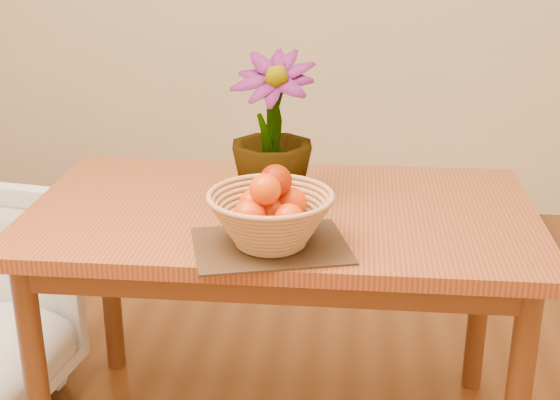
{
  "coord_description": "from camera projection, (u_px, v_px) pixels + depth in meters",
  "views": [
    {
      "loc": [
        0.19,
        -1.7,
        1.53
      ],
      "look_at": [
        0.02,
        0.05,
        0.87
      ],
      "focal_mm": 50.0,
      "sensor_mm": 36.0,
      "label": 1
    }
  ],
  "objects": [
    {
      "name": "table",
      "position": [
        282.0,
        237.0,
        2.19
      ],
      "size": [
        1.4,
        0.8,
        0.75
      ],
      "color": "brown",
      "rests_on": "floor"
    },
    {
      "name": "wicker_basket",
      "position": [
        271.0,
        221.0,
        1.89
      ],
      "size": [
        0.31,
        0.31,
        0.13
      ],
      "color": "#B08049",
      "rests_on": "placemat"
    },
    {
      "name": "orange_pile",
      "position": [
        271.0,
        199.0,
        1.87
      ],
      "size": [
        0.17,
        0.18,
        0.14
      ],
      "rotation": [
        0.0,
        0.0,
        0.2
      ],
      "color": "#DB4003",
      "rests_on": "wicker_basket"
    },
    {
      "name": "placemat",
      "position": [
        271.0,
        246.0,
        1.91
      ],
      "size": [
        0.43,
        0.37,
        0.01
      ],
      "primitive_type": "cube",
      "rotation": [
        0.0,
        0.0,
        0.27
      ],
      "color": "#392414",
      "rests_on": "table"
    },
    {
      "name": "potted_plant",
      "position": [
        272.0,
        129.0,
        2.14
      ],
      "size": [
        0.27,
        0.27,
        0.42
      ],
      "primitive_type": "imported",
      "rotation": [
        0.0,
        0.0,
        -0.17
      ],
      "color": "#1C4513",
      "rests_on": "table"
    }
  ]
}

